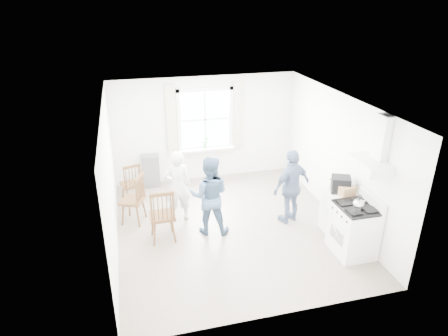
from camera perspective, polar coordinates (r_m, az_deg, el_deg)
room_shell at (r=7.60m, az=1.12°, el=-0.14°), size 4.62×5.12×2.64m
window_assembly at (r=9.78m, az=-2.68°, el=6.40°), size 1.88×0.24×1.70m
range_hood at (r=7.09m, az=20.58°, el=1.68°), size 0.45×0.76×0.94m
shelf_unit at (r=9.88m, az=-10.40°, el=-0.39°), size 0.40×0.30×0.80m
gas_stove at (r=7.62m, az=18.03°, el=-8.33°), size 0.68×0.76×1.12m
kettle at (r=7.27m, az=18.62°, el=-4.95°), size 0.20×0.20×0.28m
low_cabinet at (r=8.17m, az=15.91°, el=-5.99°), size 0.50×0.55×0.90m
stereo_stack at (r=7.88m, az=16.33°, el=-2.25°), size 0.44×0.42×0.31m
cardboard_box at (r=7.80m, az=17.11°, el=-3.15°), size 0.31×0.24×0.18m
windsor_chair_a at (r=9.02m, az=-13.02°, el=-1.64°), size 0.51×0.51×0.98m
windsor_chair_b at (r=7.51m, az=-8.80°, el=-6.11°), size 0.48×0.47×1.11m
windsor_chair_c at (r=8.27m, az=-12.31°, el=-3.59°), size 0.59×0.59×1.07m
person_left at (r=8.17m, az=-6.67°, el=-2.62°), size 0.60×0.60×1.54m
person_mid at (r=7.70m, az=-2.10°, el=-3.96°), size 0.97×0.97×1.60m
person_right at (r=8.18m, az=9.62°, el=-2.64°), size 1.19×1.19×1.58m
potted_plant at (r=9.84m, az=-2.64°, el=3.68°), size 0.18×0.18×0.30m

